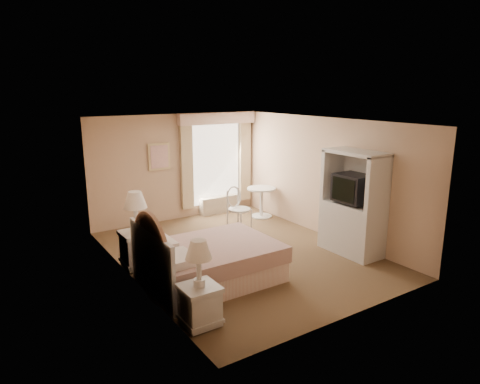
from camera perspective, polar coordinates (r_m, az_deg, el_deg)
room at (r=7.86m, az=0.10°, el=0.29°), size 4.21×5.51×2.51m
window at (r=10.60m, az=-3.03°, el=4.26°), size 2.05×0.22×2.51m
framed_art at (r=9.96m, az=-10.72°, el=4.65°), size 0.52×0.04×0.62m
bed at (r=7.02m, az=-4.51°, el=-9.22°), size 2.10×1.60×1.42m
nightstand_near at (r=5.77m, az=-5.42°, el=-13.43°), size 0.49×0.49×1.17m
nightstand_far at (r=7.71m, az=-13.53°, el=-6.14°), size 0.55×0.55×1.34m
round_table at (r=10.40m, az=2.89°, el=-0.73°), size 0.69×0.69×0.73m
cafe_chair at (r=9.32m, az=-0.38°, el=-1.83°), size 0.61×0.61×1.00m
armoire at (r=8.33m, az=14.81°, el=-2.50°), size 0.59×1.18×1.97m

